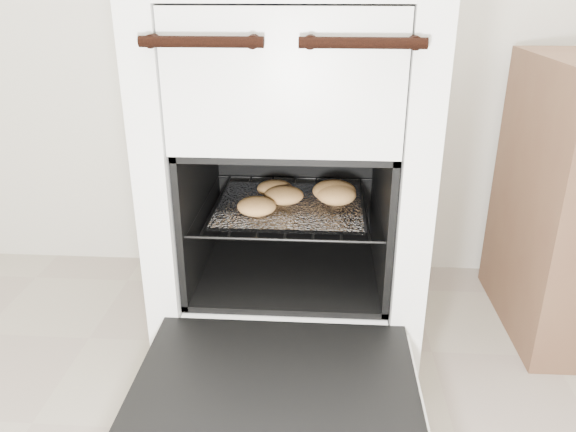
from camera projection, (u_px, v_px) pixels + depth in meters
name	position (u px, v px, depth m)	size (l,w,h in m)	color
stove	(292.00, 175.00, 1.52)	(0.65, 0.72, 1.00)	white
oven_door	(275.00, 391.00, 1.12)	(0.59, 0.46, 0.04)	black
oven_rack	(290.00, 205.00, 1.48)	(0.47, 0.46, 0.01)	black
foil_sheet	(290.00, 206.00, 1.45)	(0.37, 0.33, 0.01)	silver
baked_rolls	(304.00, 194.00, 1.45)	(0.32, 0.26, 0.05)	#E2A65A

